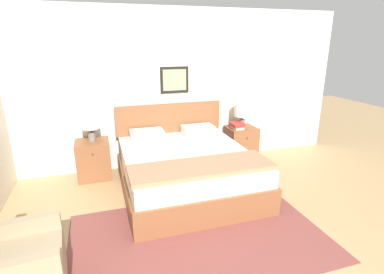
# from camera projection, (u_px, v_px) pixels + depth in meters

# --- Properties ---
(wall_back) EXTENTS (6.83, 0.09, 2.60)m
(wall_back) POSITION_uv_depth(u_px,v_px,m) (154.00, 90.00, 4.95)
(wall_back) COLOR silver
(wall_back) RESTS_ON ground_plane
(area_rug_main) EXTENTS (2.76, 1.74, 0.01)m
(area_rug_main) POSITION_uv_depth(u_px,v_px,m) (199.00, 237.00, 3.31)
(area_rug_main) COLOR brown
(area_rug_main) RESTS_ON ground_plane
(bed) EXTENTS (1.80, 2.06, 1.08)m
(bed) POSITION_uv_depth(u_px,v_px,m) (186.00, 169.00, 4.32)
(bed) COLOR brown
(bed) RESTS_ON ground_plane
(armchair) EXTENTS (0.71, 0.74, 0.84)m
(armchair) POSITION_uv_depth(u_px,v_px,m) (16.00, 268.00, 2.46)
(armchair) COLOR #998466
(armchair) RESTS_ON ground_plane
(nightstand_near_window) EXTENTS (0.50, 0.47, 0.61)m
(nightstand_near_window) POSITION_uv_depth(u_px,v_px,m) (94.00, 160.00, 4.68)
(nightstand_near_window) COLOR brown
(nightstand_near_window) RESTS_ON ground_plane
(nightstand_by_door) EXTENTS (0.50, 0.47, 0.61)m
(nightstand_by_door) POSITION_uv_depth(u_px,v_px,m) (241.00, 143.00, 5.42)
(nightstand_by_door) COLOR brown
(nightstand_by_door) RESTS_ON ground_plane
(table_lamp_near_window) EXTENTS (0.28, 0.28, 0.42)m
(table_lamp_near_window) POSITION_uv_depth(u_px,v_px,m) (90.00, 123.00, 4.52)
(table_lamp_near_window) COLOR slate
(table_lamp_near_window) RESTS_ON nightstand_near_window
(table_lamp_by_door) EXTENTS (0.28, 0.28, 0.42)m
(table_lamp_by_door) POSITION_uv_depth(u_px,v_px,m) (242.00, 111.00, 5.26)
(table_lamp_by_door) COLOR slate
(table_lamp_by_door) RESTS_ON nightstand_by_door
(book_thick_bottom) EXTENTS (0.16, 0.25, 0.04)m
(book_thick_bottom) POSITION_uv_depth(u_px,v_px,m) (237.00, 127.00, 5.25)
(book_thick_bottom) COLOR beige
(book_thick_bottom) RESTS_ON nightstand_by_door
(book_hardcover_middle) EXTENTS (0.20, 0.23, 0.04)m
(book_hardcover_middle) POSITION_uv_depth(u_px,v_px,m) (237.00, 125.00, 5.24)
(book_hardcover_middle) COLOR #B7332D
(book_hardcover_middle) RESTS_ON book_thick_bottom
(book_novel_upper) EXTENTS (0.22, 0.26, 0.02)m
(book_novel_upper) POSITION_uv_depth(u_px,v_px,m) (237.00, 123.00, 5.22)
(book_novel_upper) COLOR #B7332D
(book_novel_upper) RESTS_ON book_hardcover_middle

